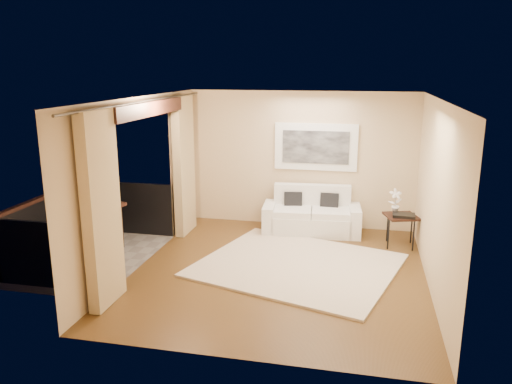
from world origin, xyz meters
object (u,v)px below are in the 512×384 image
(balcony_chair_far, at_px, (98,223))
(ice_bucket, at_px, (89,197))
(balcony_chair_near, at_px, (106,232))
(sofa, at_px, (312,216))
(side_table, at_px, (401,218))
(bistro_table, at_px, (97,210))
(orchid, at_px, (395,201))

(balcony_chair_far, distance_m, ice_bucket, 0.47)
(balcony_chair_near, bearing_deg, sofa, 40.97)
(sofa, distance_m, balcony_chair_near, 3.91)
(side_table, bearing_deg, balcony_chair_near, -157.39)
(sofa, xyz_separation_m, bistro_table, (-3.50, -1.88, 0.45))
(sofa, bearing_deg, bistro_table, -156.63)
(sofa, height_order, bistro_table, sofa)
(orchid, height_order, balcony_chair_far, orchid)
(orchid, distance_m, bistro_table, 5.27)
(balcony_chair_near, distance_m, ice_bucket, 0.99)
(orchid, bearing_deg, side_table, -49.54)
(sofa, xyz_separation_m, balcony_chair_far, (-3.52, -1.85, 0.20))
(side_table, bearing_deg, orchid, 130.46)
(sofa, xyz_separation_m, orchid, (1.54, -0.34, 0.49))
(sofa, relative_size, balcony_chair_far, 2.12)
(ice_bucket, bearing_deg, bistro_table, -28.15)
(sofa, height_order, orchid, orchid)
(sofa, bearing_deg, side_table, -20.83)
(orchid, bearing_deg, ice_bucket, -164.74)
(sofa, relative_size, orchid, 4.30)
(balcony_chair_far, relative_size, balcony_chair_near, 0.91)
(orchid, relative_size, ice_bucket, 2.23)
(sofa, bearing_deg, orchid, -17.42)
(balcony_chair_near, bearing_deg, balcony_chair_far, 131.08)
(sofa, height_order, ice_bucket, ice_bucket)
(orchid, relative_size, bistro_table, 0.53)
(bistro_table, bearing_deg, balcony_chair_far, 118.06)
(orchid, bearing_deg, balcony_chair_far, -163.39)
(side_table, distance_m, ice_bucket, 5.52)
(balcony_chair_far, bearing_deg, sofa, -170.00)
(balcony_chair_near, height_order, ice_bucket, ice_bucket)
(side_table, relative_size, orchid, 1.50)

